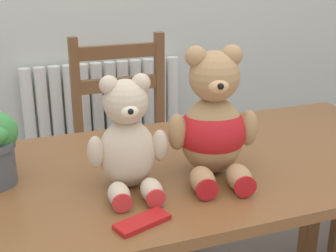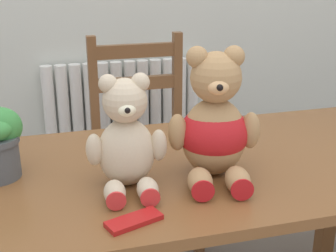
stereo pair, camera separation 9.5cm
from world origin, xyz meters
name	(u,v)px [view 2 (the right image)]	position (x,y,z in m)	size (l,w,h in m)	color
radiator	(125,139)	(-0.04, 1.48, 0.35)	(0.82, 0.10, 0.77)	white
dining_table	(203,193)	(0.00, 0.36, 0.61)	(1.45, 0.72, 0.71)	brown
wooden_chair_behind	(144,146)	(-0.02, 1.10, 0.46)	(0.43, 0.40, 0.95)	brown
teddy_bear_left	(126,140)	(-0.24, 0.28, 0.83)	(0.21, 0.21, 0.30)	beige
teddy_bear_right	(214,126)	(0.00, 0.28, 0.85)	(0.25, 0.28, 0.35)	tan
chocolate_bar	(134,221)	(-0.26, 0.09, 0.71)	(0.13, 0.05, 0.01)	red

